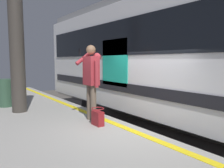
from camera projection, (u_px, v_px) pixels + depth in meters
ground_plane at (135, 163)px, 5.01m from camera, size 25.74×25.74×0.00m
safety_line at (125, 128)px, 4.74m from camera, size 16.81×0.16×0.01m
track_rail_near at (170, 148)px, 5.68m from camera, size 22.30×0.08×0.16m
track_rail_far at (203, 137)px, 6.49m from camera, size 22.30×0.08×0.16m
passenger at (92, 76)px, 5.26m from camera, size 0.57×0.55×1.79m
handbag at (98, 117)px, 4.92m from camera, size 0.31×0.29×0.39m
station_column at (17, 52)px, 6.07m from camera, size 0.39×0.39×3.33m
trash_bin at (6, 93)px, 6.91m from camera, size 0.44×0.44×0.85m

